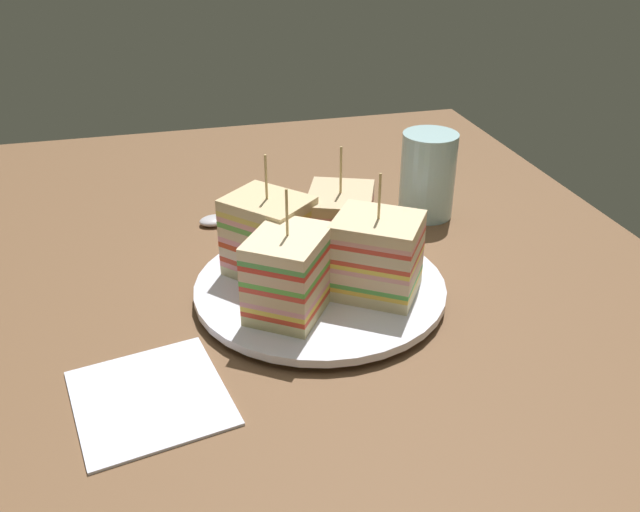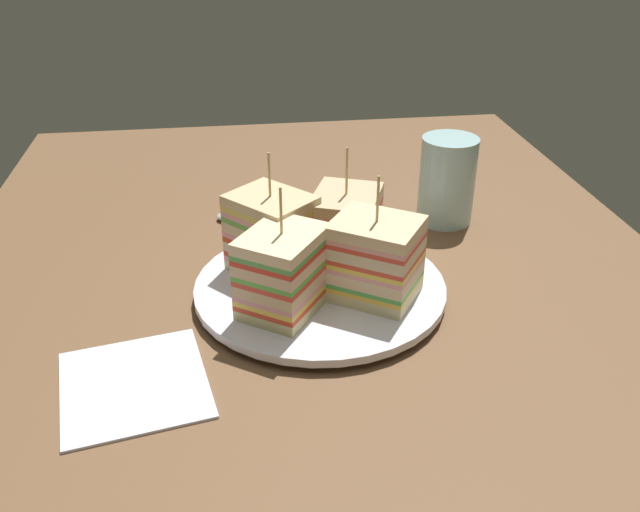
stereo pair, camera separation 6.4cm
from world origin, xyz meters
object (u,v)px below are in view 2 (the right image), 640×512
at_px(sandwich_wedge_1, 345,228).
at_px(sandwich_wedge_3, 283,272).
at_px(sandwich_wedge_2, 272,234).
at_px(spoon, 250,214).
at_px(chip_pile, 306,275).
at_px(drinking_glass, 446,186).
at_px(sandwich_wedge_0, 374,259).
at_px(plate, 320,288).
at_px(napkin, 134,383).

relative_size(sandwich_wedge_1, sandwich_wedge_3, 1.01).
distance_m(sandwich_wedge_2, spoon, 0.16).
bearing_deg(sandwich_wedge_1, sandwich_wedge_2, -60.31).
xyz_separation_m(sandwich_wedge_1, chip_pile, (-0.05, 0.05, -0.02)).
bearing_deg(sandwich_wedge_3, spoon, 39.90).
bearing_deg(sandwich_wedge_3, drinking_glass, -13.59).
bearing_deg(chip_pile, sandwich_wedge_0, -105.79).
bearing_deg(drinking_glass, plate, 131.10).
height_order(chip_pile, napkin, chip_pile).
height_order(sandwich_wedge_1, chip_pile, sandwich_wedge_1).
bearing_deg(chip_pile, sandwich_wedge_1, -41.81).
distance_m(plate, drinking_glass, 0.23).
relative_size(sandwich_wedge_0, sandwich_wedge_1, 0.99).
bearing_deg(drinking_glass, sandwich_wedge_2, 118.50).
bearing_deg(plate, sandwich_wedge_0, -119.31).
height_order(spoon, drinking_glass, drinking_glass).
relative_size(sandwich_wedge_1, sandwich_wedge_2, 0.98).
height_order(spoon, napkin, spoon).
bearing_deg(sandwich_wedge_1, sandwich_wedge_0, 33.83).
xyz_separation_m(sandwich_wedge_1, spoon, (0.14, 0.09, -0.05)).
relative_size(plate, sandwich_wedge_0, 2.03).
bearing_deg(sandwich_wedge_2, sandwich_wedge_1, 55.87).
bearing_deg(sandwich_wedge_3, plate, -10.78).
relative_size(sandwich_wedge_2, sandwich_wedge_3, 1.04).
relative_size(sandwich_wedge_0, spoon, 0.75).
distance_m(sandwich_wedge_1, sandwich_wedge_3, 0.11).
bearing_deg(spoon, drinking_glass, 163.08).
distance_m(sandwich_wedge_1, spoon, 0.18).
bearing_deg(plate, napkin, 124.20).
distance_m(sandwich_wedge_1, drinking_glass, 0.17).
height_order(plate, sandwich_wedge_1, sandwich_wedge_1).
distance_m(sandwich_wedge_2, drinking_glass, 0.24).
bearing_deg(plate, sandwich_wedge_3, 134.59).
height_order(plate, sandwich_wedge_2, sandwich_wedge_2).
bearing_deg(spoon, sandwich_wedge_3, 87.99).
height_order(chip_pile, spoon, chip_pile).
bearing_deg(plate, sandwich_wedge_1, -36.38).
bearing_deg(sandwich_wedge_1, drinking_glass, 148.93).
distance_m(plate, spoon, 0.19).
height_order(sandwich_wedge_3, napkin, sandwich_wedge_3).
bearing_deg(spoon, sandwich_wedge_0, 109.12).
xyz_separation_m(chip_pile, spoon, (0.19, 0.04, -0.03)).
height_order(sandwich_wedge_3, chip_pile, sandwich_wedge_3).
distance_m(sandwich_wedge_1, chip_pile, 0.07).
relative_size(sandwich_wedge_1, napkin, 1.00).
distance_m(plate, napkin, 0.20).
height_order(plate, spoon, plate).
bearing_deg(drinking_glass, sandwich_wedge_0, 144.82).
bearing_deg(napkin, drinking_glass, -52.16).
bearing_deg(chip_pile, drinking_glass, -49.61).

